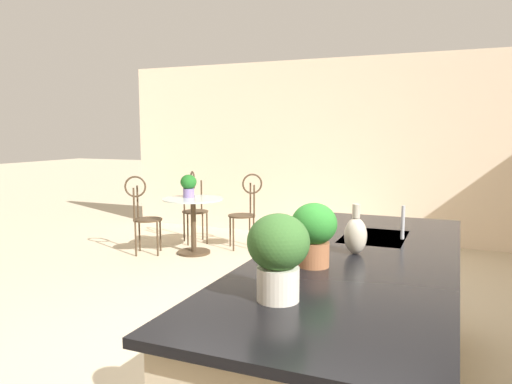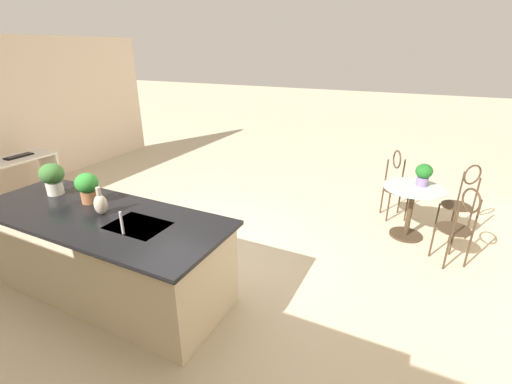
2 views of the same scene
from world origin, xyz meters
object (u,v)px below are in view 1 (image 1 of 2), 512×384
Objects in this scene: potted_plant_on_table at (189,184)px; potted_plant_counter_far at (278,251)px; chair_near_window at (246,207)px; chair_toward_desk at (143,211)px; chair_by_island at (194,203)px; bistro_table at (193,220)px; potted_plant_counter_near at (314,230)px; vase_on_counter at (356,235)px.

potted_plant_counter_far is at bearing 35.29° from potted_plant_on_table.
chair_near_window is at bearing -154.34° from potted_plant_counter_far.
potted_plant_counter_far is at bearing 42.75° from chair_toward_desk.
potted_plant_on_table is at bearing 22.91° from chair_by_island.
chair_by_island is 3.40× the size of potted_plant_on_table.
bistro_table is 0.77× the size of chair_by_island.
chair_by_island and chair_toward_desk have the same top height.
potted_plant_counter_near is 0.39m from vase_on_counter.
vase_on_counter reaches higher than chair_near_window.
potted_plant_counter_far is (3.68, 2.55, 0.68)m from bistro_table.
vase_on_counter is at bearing 171.13° from potted_plant_counter_far.
potted_plant_on_table reaches higher than chair_near_window.
chair_toward_desk is (0.82, -1.12, 0.00)m from chair_near_window.
chair_near_window is 3.99m from vase_on_counter.
potted_plant_on_table reaches higher than bistro_table.
bistro_table is 3.91m from vase_on_counter.
chair_toward_desk is at bearing -65.77° from bistro_table.
chair_near_window is at bearing -146.86° from vase_on_counter.
chair_toward_desk is 3.13× the size of potted_plant_counter_near.
potted_plant_counter_near is (3.13, 2.54, 0.66)m from bistro_table.
chair_near_window is 4.23m from potted_plant_counter_near.
potted_plant_on_table is (0.52, 0.22, 0.34)m from chair_by_island.
chair_near_window is 4.72m from potted_plant_counter_far.
potted_plant_counter_far reaches higher than potted_plant_counter_near.
chair_toward_desk is 2.86× the size of potted_plant_counter_far.
potted_plant_on_table is (-0.35, 0.49, 0.34)m from chair_toward_desk.
potted_plant_counter_near reaches higher than chair_near_window.
bistro_table is 4.53m from potted_plant_counter_far.
potted_plant_counter_far is 0.92m from vase_on_counter.
chair_near_window is 0.85m from potted_plant_on_table.
vase_on_counter is (2.78, 2.69, 0.58)m from bistro_table.
potted_plant_on_table is at bearing -144.71° from potted_plant_counter_far.
bistro_table is 0.70m from chair_by_island.
chair_near_window is at bearing -151.16° from potted_plant_counter_near.
chair_toward_desk is (0.87, -0.27, 0.00)m from chair_by_island.
chair_near_window is 1.00× the size of chair_toward_desk.
chair_near_window is 3.13× the size of potted_plant_counter_near.
chair_toward_desk is (0.27, -0.60, 0.13)m from bistro_table.
vase_on_counter is at bearing 157.28° from potted_plant_counter_near.
potted_plant_counter_far reaches higher than chair_near_window.
vase_on_counter is (3.38, 3.02, 0.46)m from chair_by_island.
chair_by_island is 5.19m from potted_plant_counter_far.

